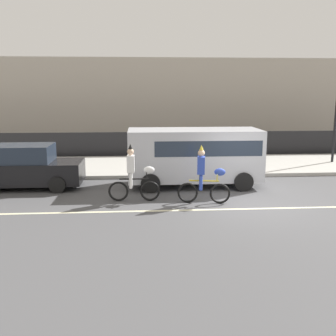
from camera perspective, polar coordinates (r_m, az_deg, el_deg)
The scene contains 10 objects.
ground_plane at distance 13.07m, azimuth 11.97°, elevation -5.17°, with size 80.00×80.00×0.00m, color #4C4C4F.
road_centre_line at distance 12.61m, azimuth 12.59°, elevation -5.78°, with size 36.00×0.14×0.01m, color beige.
sidewalk_curb at distance 19.21m, azimuth 6.70°, elevation 0.46°, with size 60.00×5.00×0.15m, color #ADAAA3.
fence_line at distance 21.93m, azimuth 5.34°, elevation 3.47°, with size 40.00×0.08×1.40m, color black.
building_backdrop at distance 30.17m, azimuth 0.89°, elevation 9.74°, with size 28.00×8.00×5.73m, color #B2A899.
parade_cyclist_zebra at distance 13.02m, azimuth -4.90°, elevation -1.21°, with size 1.72×0.50×1.92m.
parade_cyclist_cobalt at distance 12.77m, azimuth 5.31°, elevation -1.46°, with size 1.71×0.53×1.92m.
parked_van_silver at distance 15.08m, azimuth 4.07°, elevation 2.20°, with size 5.00×2.22×2.18m.
parked_car_black at distance 15.69m, azimuth -19.88°, elevation 0.06°, with size 4.10×1.92×1.64m.
pedestrian_onlooker at distance 20.66m, azimuth 2.33°, elevation 3.91°, with size 0.32×0.20×1.62m.
Camera 1 is at (-3.56, -12.05, 3.63)m, focal length 42.00 mm.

